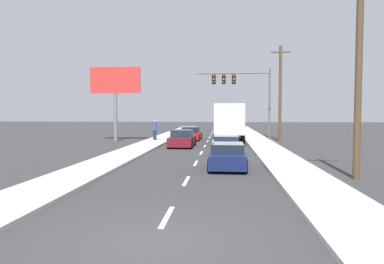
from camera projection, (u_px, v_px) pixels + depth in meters
name	position (u px, v px, depth m)	size (l,w,h in m)	color
ground_plane	(207.00, 143.00, 32.53)	(140.00, 140.00, 0.00)	#333335
sidewalk_right	(267.00, 148.00, 27.15)	(2.39, 80.00, 0.14)	#B2AFA8
sidewalk_left	(143.00, 147.00, 27.96)	(2.39, 80.00, 0.14)	#B2AFA8
lane_markings	(206.00, 143.00, 31.88)	(0.14, 57.00, 0.01)	silver
car_red	(191.00, 134.00, 36.05)	(2.03, 4.48, 1.28)	red
car_maroon	(182.00, 139.00, 28.60)	(1.98, 4.05, 1.36)	maroon
box_truck	(229.00, 121.00, 31.94)	(2.63, 8.08, 3.44)	white
car_white	(226.00, 145.00, 24.28)	(1.99, 4.27, 1.16)	white
car_navy	(228.00, 156.00, 17.78)	(1.88, 4.12, 1.24)	#141E4C
traffic_signal_mast	(237.00, 85.00, 37.99)	(7.75, 0.69, 7.31)	#595B56
utility_pole_near	(359.00, 71.00, 14.63)	(1.80, 0.28, 8.55)	brown
utility_pole_mid	(280.00, 92.00, 33.92)	(1.80, 0.28, 8.94)	brown
roadside_billboard	(115.00, 88.00, 34.22)	(4.83, 0.36, 7.01)	slate
pedestrian_near_corner	(155.00, 130.00, 34.16)	(0.38, 0.38, 1.89)	#1E233F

